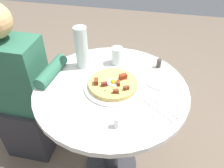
{
  "coord_description": "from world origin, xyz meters",
  "views": [
    {
      "loc": [
        -0.19,
        0.88,
        1.51
      ],
      "look_at": [
        -0.01,
        0.0,
        0.77
      ],
      "focal_mm": 35.85,
      "sensor_mm": 36.0,
      "label": 1
    }
  ],
  "objects_px": {
    "breakfast_pizza": "(113,84)",
    "water_bottle": "(82,48)",
    "person_seated": "(21,98)",
    "dining_table": "(111,110)",
    "water_glass": "(117,56)",
    "pizza_plate": "(113,86)",
    "salt_shaker": "(117,122)",
    "knife": "(163,107)",
    "bread_plate": "(162,80)",
    "fork": "(158,110)",
    "pepper_shaker": "(159,63)"
  },
  "relations": [
    {
      "from": "breakfast_pizza",
      "to": "water_bottle",
      "type": "xyz_separation_m",
      "value": [
        0.21,
        -0.16,
        0.1
      ]
    },
    {
      "from": "person_seated",
      "to": "breakfast_pizza",
      "type": "relative_size",
      "value": 4.45
    },
    {
      "from": "dining_table",
      "to": "water_glass",
      "type": "bearing_deg",
      "value": -86.69
    },
    {
      "from": "pizza_plate",
      "to": "person_seated",
      "type": "bearing_deg",
      "value": -4.79
    },
    {
      "from": "water_bottle",
      "to": "salt_shaker",
      "type": "bearing_deg",
      "value": 124.53
    },
    {
      "from": "breakfast_pizza",
      "to": "salt_shaker",
      "type": "height_order",
      "value": "breakfast_pizza"
    },
    {
      "from": "knife",
      "to": "salt_shaker",
      "type": "height_order",
      "value": "salt_shaker"
    },
    {
      "from": "dining_table",
      "to": "person_seated",
      "type": "height_order",
      "value": "person_seated"
    },
    {
      "from": "dining_table",
      "to": "bread_plate",
      "type": "bearing_deg",
      "value": -157.33
    },
    {
      "from": "bread_plate",
      "to": "fork",
      "type": "xyz_separation_m",
      "value": [
        0.01,
        0.23,
        0.0
      ]
    },
    {
      "from": "water_glass",
      "to": "salt_shaker",
      "type": "relative_size",
      "value": 1.94
    },
    {
      "from": "pizza_plate",
      "to": "bread_plate",
      "type": "height_order",
      "value": "pizza_plate"
    },
    {
      "from": "bread_plate",
      "to": "water_bottle",
      "type": "height_order",
      "value": "water_bottle"
    },
    {
      "from": "bread_plate",
      "to": "knife",
      "type": "bearing_deg",
      "value": 93.53
    },
    {
      "from": "person_seated",
      "to": "bread_plate",
      "type": "xyz_separation_m",
      "value": [
        -0.88,
        -0.06,
        0.25
      ]
    },
    {
      "from": "knife",
      "to": "pepper_shaker",
      "type": "xyz_separation_m",
      "value": [
        0.04,
        -0.33,
        0.02
      ]
    },
    {
      "from": "pepper_shaker",
      "to": "pizza_plate",
      "type": "bearing_deg",
      "value": 46.16
    },
    {
      "from": "pizza_plate",
      "to": "pepper_shaker",
      "type": "distance_m",
      "value": 0.32
    },
    {
      "from": "breakfast_pizza",
      "to": "water_bottle",
      "type": "distance_m",
      "value": 0.28
    },
    {
      "from": "bread_plate",
      "to": "fork",
      "type": "height_order",
      "value": "bread_plate"
    },
    {
      "from": "person_seated",
      "to": "breakfast_pizza",
      "type": "height_order",
      "value": "person_seated"
    },
    {
      "from": "water_glass",
      "to": "dining_table",
      "type": "bearing_deg",
      "value": 93.31
    },
    {
      "from": "pizza_plate",
      "to": "water_glass",
      "type": "relative_size",
      "value": 2.97
    },
    {
      "from": "pizza_plate",
      "to": "knife",
      "type": "height_order",
      "value": "pizza_plate"
    },
    {
      "from": "pepper_shaker",
      "to": "dining_table",
      "type": "bearing_deg",
      "value": 44.79
    },
    {
      "from": "pizza_plate",
      "to": "pepper_shaker",
      "type": "xyz_separation_m",
      "value": [
        -0.22,
        -0.23,
        0.02
      ]
    },
    {
      "from": "fork",
      "to": "knife",
      "type": "height_order",
      "value": "same"
    },
    {
      "from": "dining_table",
      "to": "pizza_plate",
      "type": "xyz_separation_m",
      "value": [
        -0.01,
        0.0,
        0.19
      ]
    },
    {
      "from": "water_glass",
      "to": "water_bottle",
      "type": "height_order",
      "value": "water_bottle"
    },
    {
      "from": "water_glass",
      "to": "person_seated",
      "type": "bearing_deg",
      "value": 16.02
    },
    {
      "from": "fork",
      "to": "dining_table",
      "type": "bearing_deg",
      "value": -168.21
    },
    {
      "from": "bread_plate",
      "to": "person_seated",
      "type": "bearing_deg",
      "value": 3.64
    },
    {
      "from": "person_seated",
      "to": "bread_plate",
      "type": "height_order",
      "value": "person_seated"
    },
    {
      "from": "dining_table",
      "to": "bread_plate",
      "type": "relative_size",
      "value": 4.44
    },
    {
      "from": "water_bottle",
      "to": "water_glass",
      "type": "bearing_deg",
      "value": -158.94
    },
    {
      "from": "salt_shaker",
      "to": "water_glass",
      "type": "bearing_deg",
      "value": -79.03
    },
    {
      "from": "breakfast_pizza",
      "to": "knife",
      "type": "xyz_separation_m",
      "value": [
        -0.26,
        0.1,
        -0.02
      ]
    },
    {
      "from": "pizza_plate",
      "to": "fork",
      "type": "relative_size",
      "value": 1.69
    },
    {
      "from": "water_bottle",
      "to": "pepper_shaker",
      "type": "bearing_deg",
      "value": -169.65
    },
    {
      "from": "water_bottle",
      "to": "breakfast_pizza",
      "type": "bearing_deg",
      "value": 143.79
    },
    {
      "from": "water_bottle",
      "to": "person_seated",
      "type": "bearing_deg",
      "value": 13.66
    },
    {
      "from": "breakfast_pizza",
      "to": "bread_plate",
      "type": "relative_size",
      "value": 1.4
    },
    {
      "from": "pizza_plate",
      "to": "bread_plate",
      "type": "distance_m",
      "value": 0.27
    },
    {
      "from": "breakfast_pizza",
      "to": "dining_table",
      "type": "bearing_deg",
      "value": -7.6
    },
    {
      "from": "bread_plate",
      "to": "salt_shaker",
      "type": "xyz_separation_m",
      "value": [
        0.18,
        0.36,
        0.02
      ]
    },
    {
      "from": "fork",
      "to": "pepper_shaker",
      "type": "height_order",
      "value": "pepper_shaker"
    },
    {
      "from": "fork",
      "to": "water_glass",
      "type": "bearing_deg",
      "value": 165.35
    },
    {
      "from": "dining_table",
      "to": "pizza_plate",
      "type": "distance_m",
      "value": 0.19
    },
    {
      "from": "knife",
      "to": "pizza_plate",
      "type": "bearing_deg",
      "value": -161.87
    },
    {
      "from": "person_seated",
      "to": "bread_plate",
      "type": "distance_m",
      "value": 0.91
    }
  ]
}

